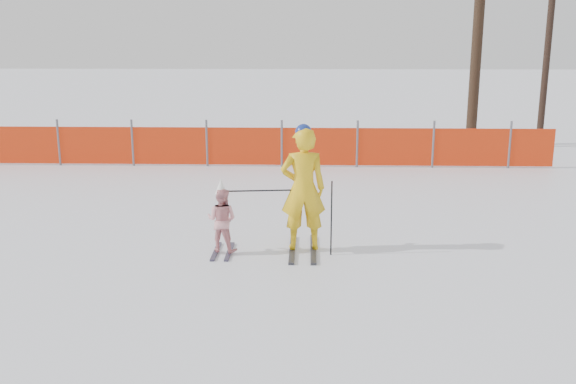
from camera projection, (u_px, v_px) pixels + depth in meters
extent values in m
plane|color=white|center=(287.00, 263.00, 9.89)|extent=(120.00, 120.00, 0.00)
cube|color=black|center=(292.00, 249.00, 10.45)|extent=(0.09, 1.41, 0.04)
cube|color=black|center=(313.00, 249.00, 10.44)|extent=(0.09, 1.41, 0.04)
imported|color=yellow|center=(303.00, 189.00, 10.21)|extent=(0.77, 0.55, 1.98)
sphere|color=navy|center=(303.00, 132.00, 9.99)|extent=(0.26, 0.26, 0.26)
cube|color=black|center=(216.00, 251.00, 10.36)|extent=(0.09, 0.88, 0.03)
cube|color=black|center=(229.00, 252.00, 10.35)|extent=(0.09, 0.88, 0.03)
imported|color=pink|center=(222.00, 220.00, 10.23)|extent=(0.59, 0.52, 1.03)
cone|color=white|center=(221.00, 186.00, 10.10)|extent=(0.19, 0.19, 0.24)
cylinder|color=black|center=(331.00, 218.00, 10.10)|extent=(0.02, 0.02, 1.21)
cylinder|color=black|center=(262.00, 191.00, 10.17)|extent=(1.05, 0.14, 0.02)
cylinder|color=#595960|center=(59.00, 142.00, 17.20)|extent=(0.06, 0.06, 1.25)
cylinder|color=#595960|center=(133.00, 143.00, 17.14)|extent=(0.06, 0.06, 1.25)
cylinder|color=#595960|center=(207.00, 143.00, 17.08)|extent=(0.06, 0.06, 1.25)
cylinder|color=#595960|center=(282.00, 144.00, 17.02)|extent=(0.06, 0.06, 1.25)
cylinder|color=#595960|center=(357.00, 144.00, 16.96)|extent=(0.06, 0.06, 1.25)
cylinder|color=#595960|center=(433.00, 144.00, 16.89)|extent=(0.06, 0.06, 1.25)
cylinder|color=#595960|center=(510.00, 145.00, 16.83)|extent=(0.06, 0.06, 1.25)
cube|color=red|center=(229.00, 146.00, 17.08)|extent=(17.16, 0.03, 1.00)
cylinder|color=black|center=(476.00, 53.00, 19.85)|extent=(0.33, 0.33, 5.77)
cylinder|color=black|center=(547.00, 54.00, 19.61)|extent=(0.20, 0.20, 5.72)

